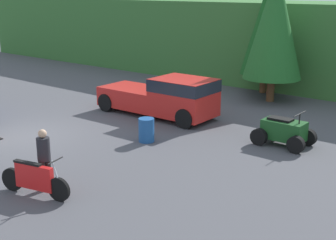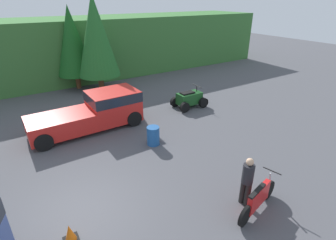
% 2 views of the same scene
% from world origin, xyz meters
% --- Properties ---
extents(ground_plane, '(80.00, 80.00, 0.00)m').
position_xyz_m(ground_plane, '(0.00, 0.00, 0.00)').
color(ground_plane, '#4C4C51').
extents(hillside_backdrop, '(44.00, 6.00, 4.68)m').
position_xyz_m(hillside_backdrop, '(0.00, 16.00, 2.34)').
color(hillside_backdrop, '#387033').
rests_on(hillside_backdrop, ground_plane).
extents(tree_left, '(2.53, 2.53, 5.76)m').
position_xyz_m(tree_left, '(3.49, 12.70, 3.39)').
color(tree_left, brown).
rests_on(tree_left, ground_plane).
extents(tree_mid_left, '(2.85, 2.85, 6.48)m').
position_xyz_m(tree_mid_left, '(4.72, 11.15, 3.81)').
color(tree_mid_left, brown).
rests_on(tree_mid_left, ground_plane).
extents(pickup_truck_red, '(5.53, 2.13, 1.80)m').
position_xyz_m(pickup_truck_red, '(2.53, 5.61, 0.95)').
color(pickup_truck_red, red).
rests_on(pickup_truck_red, ground_plane).
extents(dirt_bike, '(2.23, 0.79, 1.16)m').
position_xyz_m(dirt_bike, '(4.81, -2.87, 0.48)').
color(dirt_bike, black).
rests_on(dirt_bike, ground_plane).
extents(quad_atv, '(2.02, 1.26, 1.28)m').
position_xyz_m(quad_atv, '(8.20, 5.27, 0.51)').
color(quad_atv, black).
rests_on(quad_atv, ground_plane).
extents(rider_person, '(0.38, 0.39, 1.76)m').
position_xyz_m(rider_person, '(4.70, -2.44, 0.96)').
color(rider_person, black).
rests_on(rider_person, ground_plane).
extents(traffic_cone, '(0.42, 0.42, 0.55)m').
position_xyz_m(traffic_cone, '(-0.48, -0.84, 0.25)').
color(traffic_cone, black).
rests_on(traffic_cone, ground_plane).
extents(steel_barrel, '(0.58, 0.58, 0.88)m').
position_xyz_m(steel_barrel, '(4.09, 2.52, 0.44)').
color(steel_barrel, '#1E5193').
rests_on(steel_barrel, ground_plane).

